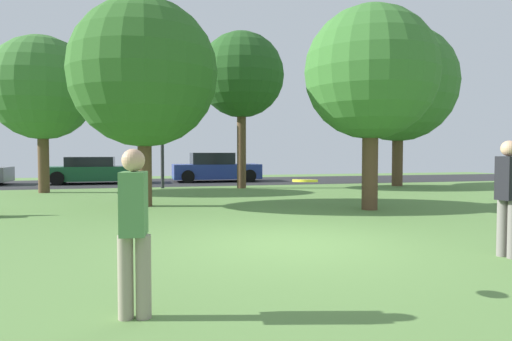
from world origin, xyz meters
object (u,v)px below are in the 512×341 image
at_px(maple_tree_far, 371,73).
at_px(oak_tree_right, 42,88).
at_px(oak_tree_center, 144,74).
at_px(parked_car_blue, 215,168).
at_px(frisbee_disc, 305,181).
at_px(street_lamp_post, 162,135).
at_px(parked_car_green, 95,171).
at_px(oak_tree_left, 241,76).
at_px(person_catcher, 508,193).
at_px(person_bystander, 134,226).
at_px(birch_tree_lone, 398,84).

bearing_deg(maple_tree_far, oak_tree_right, 141.39).
bearing_deg(oak_tree_center, parked_car_blue, 70.30).
height_order(frisbee_disc, parked_car_blue, parked_car_blue).
distance_m(oak_tree_right, oak_tree_center, 6.43).
height_order(parked_car_blue, street_lamp_post, street_lamp_post).
height_order(oak_tree_right, maple_tree_far, oak_tree_right).
bearing_deg(frisbee_disc, parked_car_green, 101.90).
bearing_deg(oak_tree_left, oak_tree_center, -125.84).
bearing_deg(person_catcher, oak_tree_center, -71.07).
distance_m(person_catcher, parked_car_green, 19.08).
xyz_separation_m(oak_tree_right, person_bystander, (3.50, -14.05, -3.05)).
xyz_separation_m(oak_tree_right, oak_tree_center, (3.65, -5.29, -0.19)).
relative_size(birch_tree_lone, parked_car_blue, 1.61).
height_order(oak_tree_center, parked_car_blue, oak_tree_center).
distance_m(oak_tree_right, person_catcher, 15.84).
xyz_separation_m(birch_tree_lone, person_bystander, (-11.25, -13.82, -3.74)).
relative_size(oak_tree_right, person_bystander, 3.76).
bearing_deg(person_catcher, oak_tree_right, -70.56).
xyz_separation_m(oak_tree_left, frisbee_disc, (-2.41, -14.05, -3.52)).
xyz_separation_m(person_catcher, frisbee_disc, (-3.44, -0.89, 0.29)).
xyz_separation_m(oak_tree_center, person_bystander, (-0.15, -8.76, -2.86)).
bearing_deg(parked_car_blue, oak_tree_right, -146.54).
xyz_separation_m(oak_tree_left, street_lamp_post, (-3.25, 0.71, -2.49)).
relative_size(person_catcher, street_lamp_post, 0.38).
relative_size(maple_tree_far, person_bystander, 3.45).
distance_m(maple_tree_far, oak_tree_left, 8.06).
bearing_deg(parked_car_blue, person_bystander, -101.29).
distance_m(maple_tree_far, street_lamp_post, 9.95).
height_order(oak_tree_center, oak_tree_left, oak_tree_left).
xyz_separation_m(maple_tree_far, oak_tree_left, (-1.76, 7.78, 1.15)).
relative_size(oak_tree_right, birch_tree_lone, 0.81).
height_order(maple_tree_far, street_lamp_post, maple_tree_far).
bearing_deg(person_catcher, person_bystander, -2.10).
bearing_deg(person_bystander, street_lamp_post, 4.04).
distance_m(oak_tree_center, person_bystander, 9.21).
distance_m(frisbee_disc, street_lamp_post, 14.83).
bearing_deg(maple_tree_far, oak_tree_center, 158.81).
distance_m(oak_tree_center, frisbee_disc, 9.01).
bearing_deg(oak_tree_left, person_catcher, -85.56).
distance_m(oak_tree_right, street_lamp_post, 4.81).
bearing_deg(oak_tree_center, parked_car_green, 103.00).
bearing_deg(frisbee_disc, oak_tree_center, 100.60).
bearing_deg(parked_car_green, person_catcher, -67.39).
bearing_deg(oak_tree_right, person_bystander, -75.99).
relative_size(oak_tree_left, parked_car_green, 1.45).
relative_size(oak_tree_right, maple_tree_far, 1.09).
relative_size(birch_tree_lone, parked_car_green, 1.59).
distance_m(oak_tree_center, parked_car_blue, 11.14).
bearing_deg(person_bystander, person_catcher, -70.12).
bearing_deg(frisbee_disc, parked_car_blue, 83.80).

